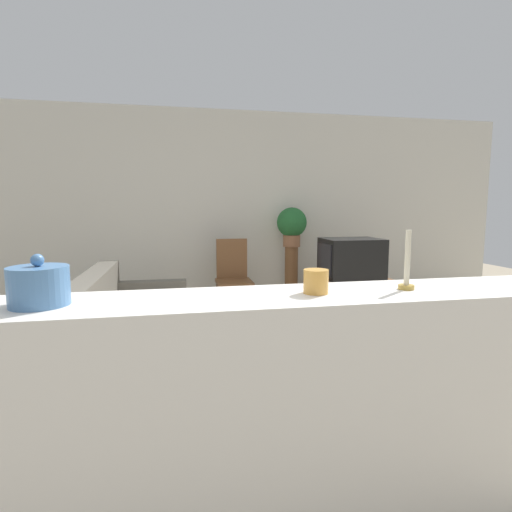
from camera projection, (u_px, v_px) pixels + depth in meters
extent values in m
plane|color=tan|center=(246.00, 441.00, 2.37)|extent=(14.00, 14.00, 0.00)
cube|color=beige|center=(204.00, 209.00, 5.54)|extent=(9.00, 0.06, 2.70)
cube|color=#605B51|center=(137.00, 338.00, 3.58)|extent=(0.93, 1.94, 0.41)
cube|color=#605B51|center=(92.00, 297.00, 3.47)|extent=(0.20, 1.94, 0.38)
cube|color=#605B51|center=(124.00, 370.00, 2.71)|extent=(0.93, 0.16, 0.57)
cube|color=#605B51|center=(144.00, 306.00, 4.44)|extent=(0.93, 0.16, 0.57)
cube|color=brown|center=(350.00, 299.00, 4.86)|extent=(0.92, 0.59, 0.53)
cube|color=black|center=(351.00, 258.00, 4.80)|extent=(0.68, 0.54, 0.48)
cube|color=black|center=(324.00, 259.00, 4.74)|extent=(0.02, 0.44, 0.37)
cube|color=brown|center=(234.00, 282.00, 4.98)|extent=(0.44, 0.44, 0.04)
cube|color=brown|center=(232.00, 258.00, 5.14)|extent=(0.40, 0.04, 0.51)
cylinder|color=brown|center=(221.00, 305.00, 4.79)|extent=(0.04, 0.04, 0.42)
cylinder|color=brown|center=(252.00, 303.00, 4.86)|extent=(0.04, 0.04, 0.42)
cylinder|color=brown|center=(218.00, 298.00, 5.16)|extent=(0.04, 0.04, 0.42)
cylinder|color=brown|center=(247.00, 297.00, 5.23)|extent=(0.04, 0.04, 0.42)
cylinder|color=brown|center=(291.00, 276.00, 5.55)|extent=(0.18, 0.18, 0.84)
cylinder|color=#8E5B3D|center=(292.00, 241.00, 5.49)|extent=(0.23, 0.23, 0.16)
sphere|color=#23602D|center=(292.00, 222.00, 5.45)|extent=(0.41, 0.41, 0.41)
cube|color=white|center=(270.00, 411.00, 1.72)|extent=(2.79, 0.44, 1.02)
cylinder|color=#4C7AAD|center=(39.00, 286.00, 1.48)|extent=(0.21, 0.21, 0.15)
sphere|color=#4C7AAD|center=(37.00, 260.00, 1.46)|extent=(0.05, 0.05, 0.05)
cylinder|color=gold|center=(316.00, 281.00, 1.69)|extent=(0.11, 0.11, 0.10)
cylinder|color=#B7933D|center=(406.00, 287.00, 1.77)|extent=(0.07, 0.07, 0.02)
cylinder|color=beige|center=(407.00, 258.00, 1.76)|extent=(0.02, 0.02, 0.24)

